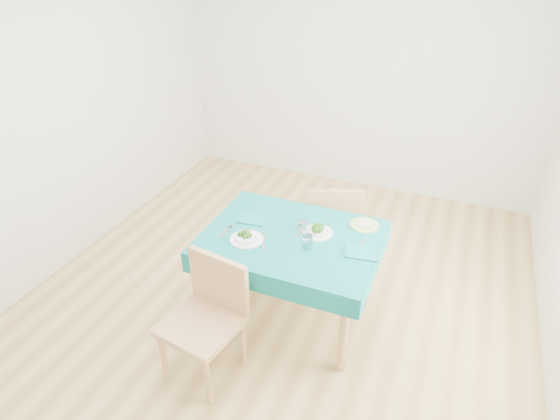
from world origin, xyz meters
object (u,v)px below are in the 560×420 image
at_px(bowl_far, 318,230).
at_px(side_plate, 365,225).
at_px(chair_near, 199,308).
at_px(chair_far, 333,205).
at_px(bowl_near, 246,236).
at_px(table, 291,277).

relative_size(bowl_far, side_plate, 1.03).
bearing_deg(chair_near, chair_far, 84.57).
height_order(chair_near, bowl_near, chair_near).
distance_m(table, bowl_near, 0.53).
xyz_separation_m(table, bowl_near, (-0.28, -0.17, 0.42)).
bearing_deg(bowl_near, chair_far, 70.66).
distance_m(table, side_plate, 0.68).
relative_size(table, chair_near, 1.08).
bearing_deg(chair_near, bowl_near, 92.58).
relative_size(chair_near, bowl_far, 5.21).
relative_size(chair_near, chair_far, 0.99).
height_order(table, bowl_near, bowl_near).
xyz_separation_m(chair_near, chair_far, (0.42, 1.56, 0.01)).
xyz_separation_m(table, chair_near, (-0.35, -0.73, 0.20)).
height_order(table, side_plate, side_plate).
bearing_deg(chair_far, chair_near, 53.28).
bearing_deg(bowl_far, table, -146.91).
xyz_separation_m(chair_far, bowl_far, (0.09, -0.72, 0.20)).
distance_m(chair_far, side_plate, 0.64).
distance_m(table, bowl_far, 0.46).
bearing_deg(bowl_near, table, 30.87).
xyz_separation_m(chair_near, bowl_near, (0.07, 0.57, 0.22)).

